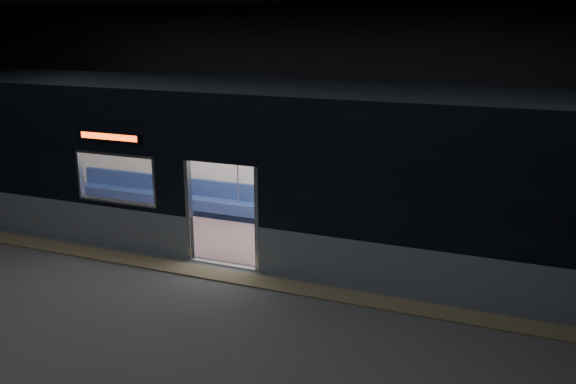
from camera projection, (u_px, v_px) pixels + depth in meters
The scene contains 7 objects.
station_floor at pixel (197, 286), 11.00m from camera, with size 24.00×14.00×0.01m, color #47494C.
station_envelope at pixel (188, 81), 9.99m from camera, with size 24.00×14.00×5.00m.
tactile_strip at pixel (212, 274), 11.48m from camera, with size 22.80×0.50×0.03m, color #8C7F59.
metro_car at pixel (255, 157), 12.76m from camera, with size 18.00×3.04×3.35m.
passenger at pixel (436, 209), 12.62m from camera, with size 0.46×0.78×1.48m.
handbag at pixel (433, 219), 12.44m from camera, with size 0.29×0.25×0.14m, color black.
transit_map at pixel (508, 184), 12.25m from camera, with size 0.92×0.03×0.60m, color white.
Camera 1 is at (5.29, -8.77, 4.66)m, focal length 38.00 mm.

